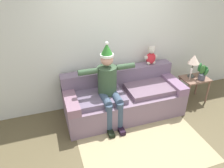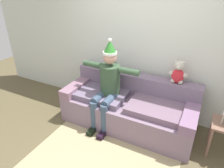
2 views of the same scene
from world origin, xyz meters
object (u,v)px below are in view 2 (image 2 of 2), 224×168
(couch, at_px, (129,107))
(person_seated, at_px, (107,84))
(teddy_bear, at_px, (178,73))
(candle_tall, at_px, (224,114))

(couch, xyz_separation_m, person_seated, (-0.34, -0.16, 0.45))
(couch, height_order, person_seated, person_seated)
(person_seated, relative_size, teddy_bear, 4.06)
(person_seated, xyz_separation_m, candle_tall, (1.78, 0.07, -0.08))
(couch, relative_size, person_seated, 1.47)
(couch, relative_size, teddy_bear, 5.96)
(teddy_bear, distance_m, candle_tall, 0.89)
(teddy_bear, bearing_deg, candle_tall, -27.40)
(teddy_bear, relative_size, candle_tall, 1.53)
(couch, bearing_deg, teddy_bear, 22.50)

